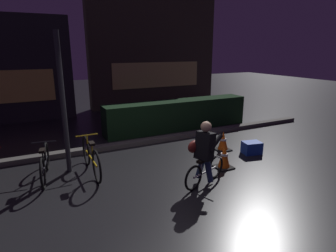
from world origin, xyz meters
name	(u,v)px	position (x,y,z in m)	size (l,w,h in m)	color
ground_plane	(172,177)	(0.00, 0.00, 0.00)	(40.00, 40.00, 0.00)	black
sidewalk_curb	(135,143)	(0.00, 2.20, 0.06)	(12.00, 0.24, 0.12)	#56544F
hedge_row	(178,115)	(1.80, 3.10, 0.47)	(4.80, 0.70, 0.93)	black
storefront_left	(2,70)	(-3.14, 6.50, 1.82)	(4.50, 0.54, 3.66)	#262328
storefront_right	(155,47)	(2.82, 7.20, 2.58)	(5.89, 0.54, 5.19)	#42382D
street_post	(63,105)	(-1.84, 1.20, 1.43)	(0.10, 0.10, 2.86)	#2D2D33
parked_bike_left_mid	(45,163)	(-2.30, 1.08, 0.32)	(0.46, 1.50, 0.69)	black
parked_bike_center_left	(91,157)	(-1.42, 0.91, 0.35)	(0.46, 1.66, 0.76)	black
traffic_cone_near	(224,157)	(1.22, -0.10, 0.26)	(0.36, 0.36, 0.54)	black
traffic_cone_far	(223,141)	(1.88, 0.82, 0.24)	(0.36, 0.36, 0.50)	black
blue_crate	(252,148)	(2.37, 0.30, 0.15)	(0.44, 0.32, 0.30)	#193DB7
cyclist	(204,153)	(0.38, -0.54, 0.63)	(1.13, 0.51, 1.25)	black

